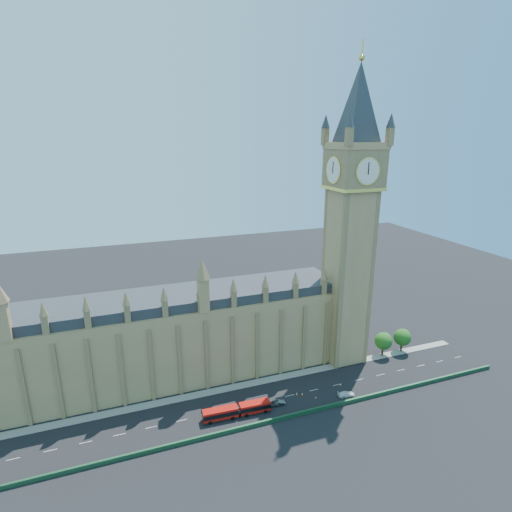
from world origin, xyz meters
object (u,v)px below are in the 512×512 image
object	(u,v)px
red_bus	(237,411)
car_silver	(279,403)
car_grey	(277,403)
car_white	(346,394)

from	to	relation	value
red_bus	car_silver	xyz separation A→B (m)	(12.63, 0.51, -1.01)
car_grey	car_silver	world-z (taller)	car_grey
car_silver	car_white	size ratio (longest dim) A/B	0.80
car_silver	car_grey	bearing A→B (deg)	96.73
car_white	car_silver	bearing A→B (deg)	88.70
red_bus	car_white	world-z (taller)	red_bus
car_silver	red_bus	bearing A→B (deg)	94.69
red_bus	car_silver	distance (m)	12.68
car_grey	car_white	xyz separation A→B (m)	(20.77, -3.13, -0.03)
red_bus	car_white	distance (m)	33.06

